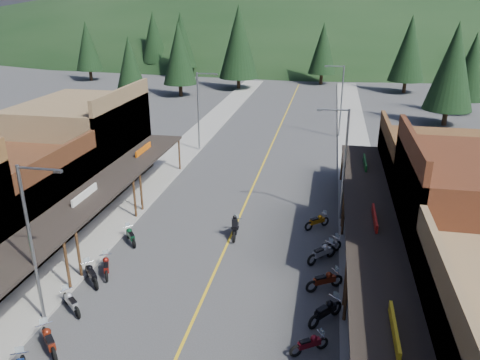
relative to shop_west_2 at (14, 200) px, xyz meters
The scene contains 37 objects.
ground 14.09m from the shop_west_2, ahead, with size 220.00×220.00×0.00m, color #38383A.
centerline 23.03m from the shop_west_2, 53.07° to the left, with size 0.15×90.00×0.01m, color gold.
sidewalk_west 19.14m from the shop_west_2, 74.56° to the left, with size 3.40×94.00×0.15m, color gray.
sidewalk_east 29.07m from the shop_west_2, 39.18° to the left, with size 3.40×94.00×0.15m, color gray.
shop_west_2 is the anchor object (origin of this frame).
shop_west_3 9.65m from the shop_west_2, 90.18° to the left, with size 10.90×10.20×8.20m.
shop_east_2 27.55m from the shop_west_2, ahead, with size 10.90×9.00×8.20m.
shop_east_3 29.13m from the shop_west_2, 19.24° to the left, with size 10.90×10.20×6.20m.
streetlight_0 10.45m from the shop_west_2, 48.55° to the right, with size 2.16×0.18×8.00m.
streetlight_1 21.50m from the shop_west_2, 71.48° to the left, with size 2.16×0.18×8.00m.
streetlight_2 21.73m from the shop_west_2, 16.92° to the left, with size 2.16×0.18×8.00m.
streetlight_3 35.12m from the shop_west_2, 53.81° to the left, with size 2.16×0.18×8.00m.
ridge_hill 134.03m from the shop_west_2, 84.11° to the left, with size 310.00×140.00×60.00m, color black.
pine_0 65.88m from the shop_west_2, 113.52° to the left, with size 5.04×5.04×11.00m.
pine_1 69.22m from the shop_west_2, 98.53° to the left, with size 5.88×5.88×12.50m.
pine_2 56.69m from the shop_west_2, 86.19° to the left, with size 6.72×6.72×14.00m.
pine_3 66.82m from the shop_west_2, 74.57° to the left, with size 5.04×5.04×11.00m.
pine_4 66.55m from the shop_west_2, 61.42° to the left, with size 5.88×5.88×12.50m.
pine_7 76.65m from the shop_west_2, 103.80° to the left, with size 5.88×5.88×12.50m.
pine_8 39.33m from the shop_west_2, 102.15° to the left, with size 4.48×4.48×10.00m.
pine_9 57.58m from the shop_west_2, 48.91° to the left, with size 4.93×4.93×10.80m.
pine_10 48.67m from the shop_west_2, 95.02° to the left, with size 5.38×5.38×11.60m.
pine_11 49.79m from the shop_west_2, 47.08° to the left, with size 5.82×5.82×12.40m.
bike_west_4 12.76m from the shop_west_2, 49.70° to the right, with size 0.74×2.23×1.28m, color maroon, non-canonical shape.
bike_west_5 10.40m from the shop_west_2, 41.74° to the right, with size 0.68×2.04×1.17m, color #9B9BA0, non-canonical shape.
bike_west_6 8.77m from the shop_west_2, 30.13° to the right, with size 0.70×2.11×1.21m, color black, non-canonical shape.
bike_west_7 8.72m from the shop_west_2, 23.20° to the right, with size 0.68×2.05×1.17m, color maroon, non-canonical shape.
bike_west_8 7.93m from the shop_west_2, ahead, with size 0.66×1.98×1.13m, color #0B3A1F, non-canonical shape.
bike_east_5 20.92m from the shop_west_2, 21.24° to the right, with size 0.62×1.86×1.06m, color maroon, non-canonical shape.
bike_east_6 20.81m from the shop_west_2, 14.62° to the right, with size 0.76×2.28×1.30m, color black, non-canonical shape.
bike_east_7 20.20m from the shop_west_2, ahead, with size 0.72×2.16×1.24m, color maroon, non-canonical shape.
bike_east_8 19.81m from the shop_west_2, ahead, with size 0.74×2.22×1.27m, color #A5A4A9, non-canonical shape.
bike_east_9 20.29m from the shop_west_2, ahead, with size 0.67×2.01×1.15m, color #98979C, non-canonical shape.
bike_east_10 19.95m from the shop_west_2, 13.85° to the left, with size 0.67×2.01×1.15m, color #BC6E0D, non-canonical shape.
rider_on_bike 14.41m from the shop_west_2, 10.01° to the left, with size 0.91×2.23×1.66m.
pedestrian_east_a 21.88m from the shop_west_2, 11.35° to the right, with size 0.63×0.42×1.74m, color #281C2B.
pedestrian_east_b 23.97m from the shop_west_2, 25.60° to the left, with size 0.79×0.45×1.62m, color #4E4431.
Camera 1 is at (5.80, -22.65, 14.55)m, focal length 35.00 mm.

